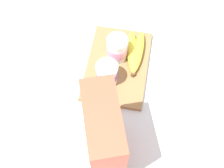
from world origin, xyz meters
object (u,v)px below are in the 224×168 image
Objects in this scene: yogurt_cup_back at (117,49)px; banana_bunch at (135,52)px; yogurt_cup_front at (107,74)px; cutting_board at (117,66)px; cereal_box at (104,137)px.

yogurt_cup_back reaches higher than banana_bunch.
banana_bunch is at bearing -72.85° from yogurt_cup_back.
yogurt_cup_front is 0.10m from yogurt_cup_back.
banana_bunch is (0.05, -0.05, 0.03)m from cutting_board.
yogurt_cup_back is (0.03, 0.01, 0.05)m from cutting_board.
yogurt_cup_back is at bearing 163.95° from cereal_box.
cutting_board is 3.17× the size of yogurt_cup_back.
cereal_box reaches higher than yogurt_cup_back.
yogurt_cup_back reaches higher than yogurt_cup_front.
cereal_box is at bearing 173.71° from banana_bunch.
yogurt_cup_back is (0.32, 0.02, -0.08)m from cereal_box.
cereal_box is 3.53× the size of yogurt_cup_front.
cutting_board is at bearing -19.04° from yogurt_cup_front.
cereal_box reaches higher than banana_bunch.
yogurt_cup_front reaches higher than cutting_board.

